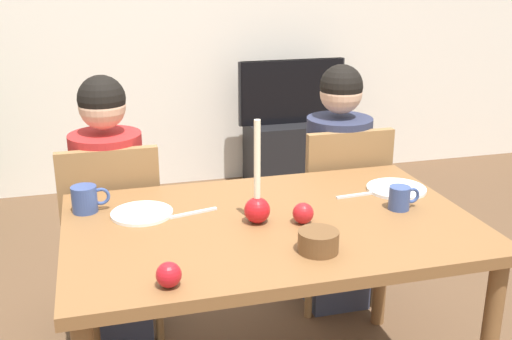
# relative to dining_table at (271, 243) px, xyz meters

# --- Properties ---
(back_wall) EXTENTS (6.40, 0.10, 2.60)m
(back_wall) POSITION_rel_dining_table_xyz_m (0.00, 2.60, 0.63)
(back_wall) COLOR silver
(back_wall) RESTS_ON ground
(dining_table) EXTENTS (1.40, 0.90, 0.75)m
(dining_table) POSITION_rel_dining_table_xyz_m (0.00, 0.00, 0.00)
(dining_table) COLOR brown
(dining_table) RESTS_ON ground
(chair_left) EXTENTS (0.40, 0.40, 0.90)m
(chair_left) POSITION_rel_dining_table_xyz_m (-0.53, 0.61, -0.15)
(chair_left) COLOR olive
(chair_left) RESTS_ON ground
(chair_right) EXTENTS (0.40, 0.40, 0.90)m
(chair_right) POSITION_rel_dining_table_xyz_m (0.51, 0.61, -0.15)
(chair_right) COLOR olive
(chair_right) RESTS_ON ground
(person_left_child) EXTENTS (0.30, 0.30, 1.17)m
(person_left_child) POSITION_rel_dining_table_xyz_m (-0.53, 0.64, -0.10)
(person_left_child) COLOR #33384C
(person_left_child) RESTS_ON ground
(person_right_child) EXTENTS (0.30, 0.30, 1.17)m
(person_right_child) POSITION_rel_dining_table_xyz_m (0.51, 0.64, -0.10)
(person_right_child) COLOR #33384C
(person_right_child) RESTS_ON ground
(tv_stand) EXTENTS (0.64, 0.40, 0.48)m
(tv_stand) POSITION_rel_dining_table_xyz_m (0.84, 2.30, -0.43)
(tv_stand) COLOR black
(tv_stand) RESTS_ON ground
(tv) EXTENTS (0.79, 0.05, 0.46)m
(tv) POSITION_rel_dining_table_xyz_m (0.84, 2.30, 0.04)
(tv) COLOR black
(tv) RESTS_ON tv_stand
(candle_centerpiece) EXTENTS (0.09, 0.09, 0.36)m
(candle_centerpiece) POSITION_rel_dining_table_xyz_m (-0.05, -0.00, 0.16)
(candle_centerpiece) COLOR red
(candle_centerpiece) RESTS_ON dining_table
(plate_left) EXTENTS (0.22, 0.22, 0.01)m
(plate_left) POSITION_rel_dining_table_xyz_m (-0.43, 0.17, 0.09)
(plate_left) COLOR white
(plate_left) RESTS_ON dining_table
(plate_right) EXTENTS (0.23, 0.23, 0.01)m
(plate_right) POSITION_rel_dining_table_xyz_m (0.56, 0.16, 0.09)
(plate_right) COLOR silver
(plate_right) RESTS_ON dining_table
(mug_left) EXTENTS (0.13, 0.09, 0.10)m
(mug_left) POSITION_rel_dining_table_xyz_m (-0.61, 0.25, 0.13)
(mug_left) COLOR #33477F
(mug_left) RESTS_ON dining_table
(mug_right) EXTENTS (0.12, 0.08, 0.09)m
(mug_right) POSITION_rel_dining_table_xyz_m (0.48, -0.02, 0.13)
(mug_right) COLOR #33477F
(mug_right) RESTS_ON dining_table
(fork_left) EXTENTS (0.18, 0.06, 0.01)m
(fork_left) POSITION_rel_dining_table_xyz_m (-0.25, 0.13, 0.09)
(fork_left) COLOR silver
(fork_left) RESTS_ON dining_table
(fork_right) EXTENTS (0.18, 0.03, 0.01)m
(fork_right) POSITION_rel_dining_table_xyz_m (0.39, 0.14, 0.09)
(fork_right) COLOR silver
(fork_right) RESTS_ON dining_table
(bowl_walnuts) EXTENTS (0.13, 0.13, 0.07)m
(bowl_walnuts) POSITION_rel_dining_table_xyz_m (0.07, -0.26, 0.12)
(bowl_walnuts) COLOR brown
(bowl_walnuts) RESTS_ON dining_table
(apple_near_candle) EXTENTS (0.07, 0.07, 0.07)m
(apple_near_candle) POSITION_rel_dining_table_xyz_m (0.10, -0.05, 0.12)
(apple_near_candle) COLOR #AD191E
(apple_near_candle) RESTS_ON dining_table
(apple_by_left_plate) EXTENTS (0.07, 0.07, 0.07)m
(apple_by_left_plate) POSITION_rel_dining_table_xyz_m (-0.40, -0.36, 0.12)
(apple_by_left_plate) COLOR #AF151E
(apple_by_left_plate) RESTS_ON dining_table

